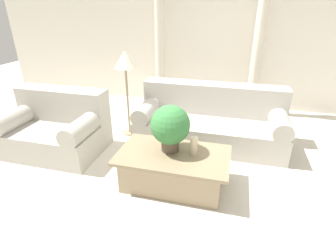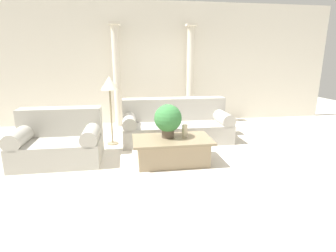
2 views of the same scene
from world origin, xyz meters
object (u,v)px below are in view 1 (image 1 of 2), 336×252
(potted_plant, at_px, (170,126))
(floor_lamp, at_px, (125,65))
(coffee_table, at_px, (173,169))
(loveseat, at_px, (57,127))
(sofa_long, at_px, (211,120))

(potted_plant, xyz_separation_m, floor_lamp, (-1.01, 1.10, 0.44))
(coffee_table, bearing_deg, loveseat, 167.42)
(sofa_long, relative_size, potted_plant, 4.00)
(sofa_long, height_order, loveseat, same)
(sofa_long, bearing_deg, loveseat, -158.85)
(sofa_long, bearing_deg, coffee_table, -103.14)
(loveseat, height_order, floor_lamp, floor_lamp)
(coffee_table, distance_m, floor_lamp, 1.87)
(loveseat, relative_size, coffee_table, 1.07)
(coffee_table, distance_m, potted_plant, 0.54)
(coffee_table, height_order, floor_lamp, floor_lamp)
(loveseat, height_order, potted_plant, potted_plant)
(potted_plant, height_order, floor_lamp, floor_lamp)
(sofa_long, relative_size, coffee_table, 1.72)
(potted_plant, bearing_deg, floor_lamp, 132.39)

